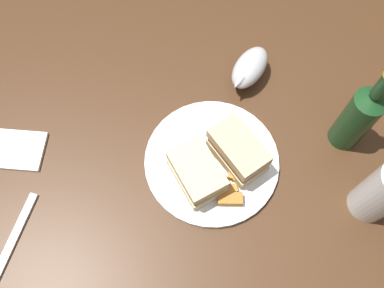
{
  "coord_description": "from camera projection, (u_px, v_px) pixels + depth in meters",
  "views": [
    {
      "loc": [
        -0.02,
        0.37,
        1.58
      ],
      "look_at": [
        -0.04,
        0.03,
        0.8
      ],
      "focal_mm": 37.97,
      "sensor_mm": 36.0,
      "label": 1
    }
  ],
  "objects": [
    {
      "name": "napkin",
      "position": [
        18.0,
        150.0,
        0.87
      ],
      "size": [
        0.12,
        0.11,
        0.01
      ],
      "primitive_type": "cube",
      "rotation": [
        0.0,
        0.0,
        -0.15
      ],
      "color": "white",
      "rests_on": "dining_table"
    },
    {
      "name": "plate",
      "position": [
        212.0,
        161.0,
        0.86
      ],
      "size": [
        0.28,
        0.28,
        0.01
      ],
      "primitive_type": "cylinder",
      "color": "white",
      "rests_on": "dining_table"
    },
    {
      "name": "cider_bottle",
      "position": [
        359.0,
        116.0,
        0.8
      ],
      "size": [
        0.06,
        0.06,
        0.25
      ],
      "color": "#19421E",
      "rests_on": "dining_table"
    },
    {
      "name": "potato_wedge_middle",
      "position": [
        230.0,
        199.0,
        0.8
      ],
      "size": [
        0.05,
        0.03,
        0.02
      ],
      "primitive_type": "cube",
      "rotation": [
        0.0,
        0.0,
        3.07
      ],
      "color": "#AD702D",
      "rests_on": "plate"
    },
    {
      "name": "pint_glass",
      "position": [
        381.0,
        194.0,
        0.76
      ],
      "size": [
        0.08,
        0.08,
        0.16
      ],
      "color": "white",
      "rests_on": "dining_table"
    },
    {
      "name": "fork",
      "position": [
        15.0,
        236.0,
        0.8
      ],
      "size": [
        0.08,
        0.17,
        0.01
      ],
      "primitive_type": "cube",
      "rotation": [
        0.0,
        0.0,
        4.36
      ],
      "color": "silver",
      "rests_on": "dining_table"
    },
    {
      "name": "gravy_boat",
      "position": [
        249.0,
        68.0,
        0.91
      ],
      "size": [
        0.12,
        0.13,
        0.07
      ],
      "color": "#B7B7BC",
      "rests_on": "dining_table"
    },
    {
      "name": "potato_wedge_back",
      "position": [
        228.0,
        190.0,
        0.81
      ],
      "size": [
        0.04,
        0.02,
        0.02
      ],
      "primitive_type": "cube",
      "rotation": [
        0.0,
        0.0,
        3.32
      ],
      "color": "#B77F33",
      "rests_on": "plate"
    },
    {
      "name": "potato_wedge_left_edge",
      "position": [
        236.0,
        168.0,
        0.83
      ],
      "size": [
        0.04,
        0.06,
        0.02
      ],
      "primitive_type": "cube",
      "rotation": [
        0.0,
        0.0,
        4.37
      ],
      "color": "#B77F33",
      "rests_on": "plate"
    },
    {
      "name": "ground_plane",
      "position": [
        181.0,
        218.0,
        1.59
      ],
      "size": [
        6.0,
        6.0,
        0.0
      ],
      "primitive_type": "plane",
      "color": "#4C4238"
    },
    {
      "name": "potato_wedge_right_edge",
      "position": [
        240.0,
        171.0,
        0.83
      ],
      "size": [
        0.04,
        0.05,
        0.01
      ],
      "primitive_type": "cube",
      "rotation": [
        0.0,
        0.0,
        4.36
      ],
      "color": "gold",
      "rests_on": "plate"
    },
    {
      "name": "sandwich_half_left",
      "position": [
        197.0,
        173.0,
        0.8
      ],
      "size": [
        0.12,
        0.14,
        0.07
      ],
      "color": "beige",
      "rests_on": "plate"
    },
    {
      "name": "dining_table",
      "position": [
        178.0,
        189.0,
        1.24
      ],
      "size": [
        1.19,
        0.84,
        0.77
      ],
      "primitive_type": "cube",
      "color": "#422816",
      "rests_on": "ground"
    },
    {
      "name": "sandwich_half_right",
      "position": [
        238.0,
        151.0,
        0.82
      ],
      "size": [
        0.12,
        0.14,
        0.07
      ],
      "color": "#CCB284",
      "rests_on": "plate"
    },
    {
      "name": "potato_wedge_front",
      "position": [
        202.0,
        198.0,
        0.81
      ],
      "size": [
        0.05,
        0.04,
        0.02
      ],
      "primitive_type": "cube",
      "rotation": [
        0.0,
        0.0,
        3.54
      ],
      "color": "#AD702D",
      "rests_on": "plate"
    }
  ]
}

